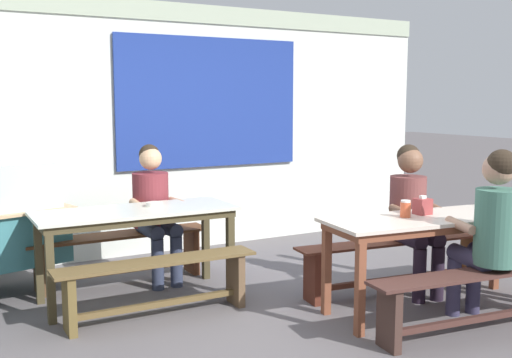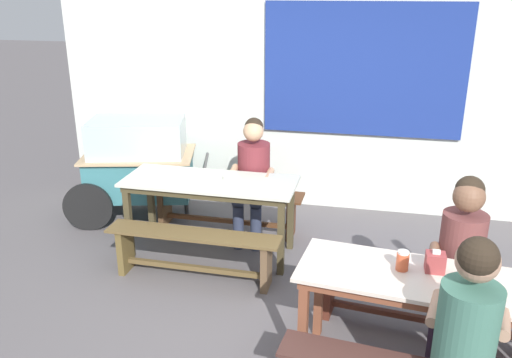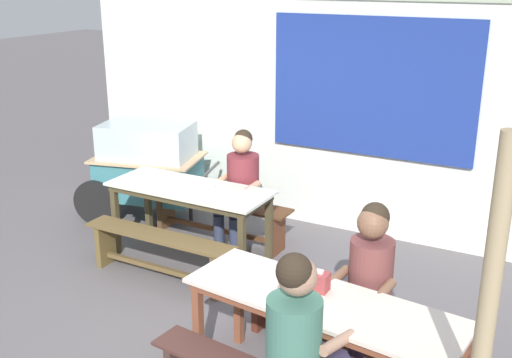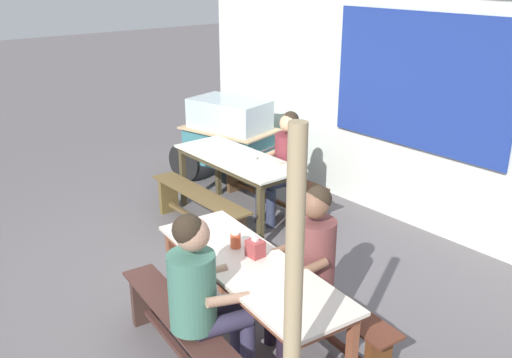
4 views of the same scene
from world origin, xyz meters
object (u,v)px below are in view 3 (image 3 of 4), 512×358
at_px(person_right_near_table, 366,280).
at_px(condiment_jar, 290,276).
at_px(bench_far_back, 219,213).
at_px(bench_near_back, 354,327).
at_px(person_center_facing, 240,183).
at_px(tissue_box, 319,282).
at_px(food_cart, 147,164).
at_px(soup_bowl, 209,186).
at_px(wooden_support_post, 482,348).
at_px(bench_far_front, 159,250).
at_px(dining_table_near, 321,310).
at_px(person_near_front, 301,338).
at_px(dining_table_far, 190,195).

bearing_deg(person_right_near_table, condiment_jar, -138.79).
height_order(bench_far_back, bench_near_back, same).
xyz_separation_m(person_center_facing, tissue_box, (1.61, -1.78, 0.11)).
bearing_deg(food_cart, soup_bowl, -26.67).
distance_m(bench_near_back, wooden_support_post, 1.67).
xyz_separation_m(bench_far_front, wooden_support_post, (3.05, -1.48, 0.78)).
distance_m(tissue_box, soup_bowl, 2.23).
relative_size(bench_far_front, wooden_support_post, 0.73).
bearing_deg(wooden_support_post, person_center_facing, 138.07).
bearing_deg(person_right_near_table, bench_near_back, 139.28).
bearing_deg(bench_far_back, wooden_support_post, -39.75).
bearing_deg(soup_bowl, dining_table_near, -39.55).
height_order(condiment_jar, soup_bowl, condiment_jar).
distance_m(condiment_jar, soup_bowl, 2.09).
distance_m(bench_far_back, condiment_jar, 2.60).
height_order(bench_far_back, condiment_jar, condiment_jar).
relative_size(person_near_front, condiment_jar, 9.95).
xyz_separation_m(bench_far_front, food_cart, (-1.06, 1.21, 0.37)).
distance_m(bench_far_back, bench_far_front, 1.05).
xyz_separation_m(person_right_near_table, wooden_support_post, (0.90, -1.02, 0.33)).
bearing_deg(soup_bowl, dining_table_far, -161.34).
xyz_separation_m(person_center_facing, condiment_jar, (1.41, -1.80, 0.11)).
height_order(dining_table_far, bench_far_back, dining_table_far).
bearing_deg(condiment_jar, person_near_front, -58.83).
xyz_separation_m(dining_table_near, person_center_facing, (-1.68, 1.88, 0.03)).
bearing_deg(bench_far_back, dining_table_far, -90.73).
relative_size(bench_near_back, person_center_facing, 1.51).
height_order(food_cart, soup_bowl, food_cart).
height_order(dining_table_near, wooden_support_post, wooden_support_post).
bearing_deg(person_right_near_table, bench_far_front, 167.87).
bearing_deg(wooden_support_post, tissue_box, 148.82).
distance_m(bench_far_front, wooden_support_post, 3.48).
distance_m(bench_far_front, soup_bowl, 0.79).
bearing_deg(dining_table_near, bench_far_front, 155.65).
distance_m(dining_table_far, bench_far_back, 0.65).
distance_m(bench_far_front, bench_near_back, 2.10).
bearing_deg(tissue_box, dining_table_near, -58.43).
relative_size(bench_far_back, bench_far_front, 1.05).
bearing_deg(dining_table_near, dining_table_far, 144.35).
height_order(bench_near_back, soup_bowl, soup_bowl).
distance_m(bench_far_back, soup_bowl, 0.69).
bearing_deg(condiment_jar, person_right_near_table, 41.21).
bearing_deg(person_near_front, person_right_near_table, 84.28).
bearing_deg(person_center_facing, bench_near_back, -38.00).
bearing_deg(dining_table_far, wooden_support_post, -33.33).
height_order(bench_near_back, person_right_near_table, person_right_near_table).
bearing_deg(soup_bowl, person_near_front, -46.38).
bearing_deg(person_right_near_table, dining_table_far, 155.29).
height_order(dining_table_far, person_right_near_table, person_right_near_table).
bearing_deg(bench_near_back, condiment_jar, -126.39).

